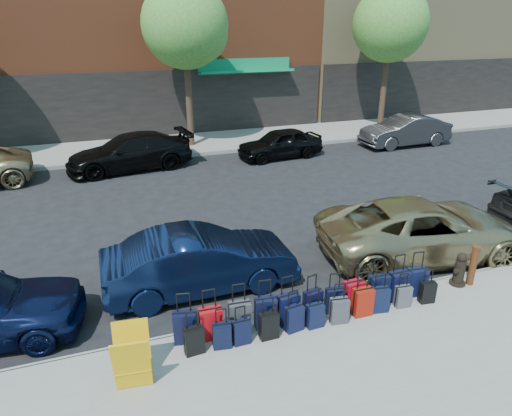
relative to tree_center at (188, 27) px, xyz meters
name	(u,v)px	position (x,y,z in m)	size (l,w,h in m)	color
ground	(240,228)	(-0.64, -9.50, -5.41)	(120.00, 120.00, 0.00)	black
sidewalk_near	(352,376)	(-0.64, -16.00, -5.34)	(60.00, 4.00, 0.15)	gray
sidewalk_far	(179,145)	(-0.64, 0.50, -5.34)	(60.00, 4.00, 0.15)	gray
curb_near	(303,310)	(-0.64, -13.98, -5.34)	(60.00, 0.08, 0.15)	gray
curb_far	(188,155)	(-0.64, -1.52, -5.34)	(60.00, 0.08, 0.15)	gray
tree_center	(188,27)	(0.00, 0.00, 0.00)	(3.80, 3.80, 7.27)	black
tree_right	(393,26)	(10.50, 0.00, 0.00)	(3.80, 3.80, 7.27)	black
suitcase_front_0	(185,327)	(-3.19, -14.25, -4.94)	(0.46, 0.31, 1.02)	black
suitcase_front_1	(211,323)	(-2.72, -14.30, -4.94)	(0.43, 0.25, 1.03)	#B20B12
suitcase_front_2	(240,317)	(-2.13, -14.27, -4.94)	(0.44, 0.27, 1.01)	#333438
suitcase_front_3	(266,312)	(-1.62, -14.30, -4.94)	(0.44, 0.27, 1.01)	black
suitcase_front_4	(288,309)	(-1.15, -14.34, -4.94)	(0.45, 0.28, 1.03)	black
suitcase_front_5	(313,303)	(-0.58, -14.27, -4.98)	(0.41, 0.28, 0.91)	black
suitcase_front_6	(334,300)	(-0.12, -14.33, -4.98)	(0.39, 0.26, 0.89)	black
suitcase_front_7	(353,295)	(0.32, -14.32, -4.94)	(0.43, 0.25, 1.01)	maroon
suitcase_front_8	(378,289)	(0.92, -14.32, -4.94)	(0.44, 0.25, 1.04)	black
suitcase_front_9	(399,286)	(1.41, -14.35, -4.93)	(0.44, 0.25, 1.05)	black
suitcase_front_10	(417,282)	(1.89, -14.34, -4.94)	(0.44, 0.27, 1.02)	black
suitcase_back_0	(194,341)	(-3.10, -14.61, -5.00)	(0.37, 0.23, 0.84)	black
suitcase_back_1	(222,336)	(-2.59, -14.63, -5.01)	(0.36, 0.24, 0.80)	black
suitcase_back_2	(241,332)	(-2.22, -14.64, -5.02)	(0.33, 0.20, 0.78)	black
suitcase_back_3	(269,326)	(-1.68, -14.65, -5.00)	(0.36, 0.21, 0.85)	black
suitcase_back_4	(294,318)	(-1.14, -14.60, -4.99)	(0.39, 0.26, 0.86)	black
suitcase_back_5	(315,316)	(-0.71, -14.63, -5.01)	(0.35, 0.21, 0.80)	black
suitcase_back_6	(339,310)	(-0.19, -14.66, -4.99)	(0.39, 0.26, 0.86)	#39393E
suitcase_back_7	(363,302)	(0.38, -14.59, -4.96)	(0.41, 0.24, 0.96)	maroon
suitcase_back_8	(379,299)	(0.78, -14.60, -4.99)	(0.40, 0.27, 0.88)	black
suitcase_back_9	(403,296)	(1.34, -14.62, -5.02)	(0.34, 0.22, 0.77)	#424348
suitcase_back_10	(427,292)	(1.93, -14.66, -5.02)	(0.34, 0.23, 0.77)	black
fire_hydrant	(460,270)	(3.07, -14.30, -4.90)	(0.41, 0.36, 0.79)	black
bollard	(473,265)	(3.34, -14.39, -4.76)	(0.18, 0.18, 0.97)	#38190C
display_rack	(132,358)	(-4.20, -15.03, -4.74)	(0.65, 0.70, 1.05)	#E2A40C
car_near_1	(200,261)	(-2.45, -12.32, -4.70)	(1.51, 4.34, 1.43)	#0C1839
car_near_2	(422,229)	(3.33, -12.61, -4.66)	(2.49, 5.39, 1.50)	#9D8B60
car_far_1	(130,152)	(-3.19, -2.55, -4.68)	(2.04, 5.02, 1.46)	black
car_far_2	(280,143)	(3.26, -2.94, -4.76)	(1.53, 3.80, 1.30)	black
car_far_3	(405,131)	(9.79, -2.98, -4.68)	(1.55, 4.43, 1.46)	#37383A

